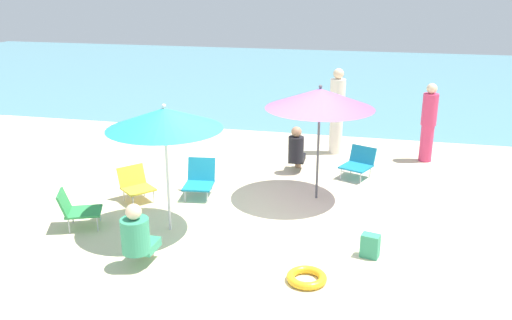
% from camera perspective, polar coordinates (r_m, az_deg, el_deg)
% --- Properties ---
extents(ground_plane, '(40.00, 40.00, 0.00)m').
position_cam_1_polar(ground_plane, '(8.28, 0.05, -6.51)').
color(ground_plane, beige).
extents(sea_water, '(40.00, 16.00, 0.01)m').
position_cam_1_polar(sea_water, '(20.72, 8.39, 8.60)').
color(sea_water, '#5693A3').
rests_on(sea_water, ground_plane).
extents(umbrella_purple, '(1.76, 1.76, 1.92)m').
position_cam_1_polar(umbrella_purple, '(8.70, 6.74, 6.43)').
color(umbrella_purple, '#4C4C51').
rests_on(umbrella_purple, ground_plane).
extents(umbrella_teal, '(1.63, 1.63, 1.89)m').
position_cam_1_polar(umbrella_teal, '(7.57, -9.61, 4.31)').
color(umbrella_teal, silver).
rests_on(umbrella_teal, ground_plane).
extents(beach_chair_a, '(0.71, 0.63, 0.58)m').
position_cam_1_polar(beach_chair_a, '(8.40, -18.37, -4.84)').
color(beach_chair_a, '#33934C').
rests_on(beach_chair_a, ground_plane).
extents(beach_chair_b, '(0.68, 0.73, 0.55)m').
position_cam_1_polar(beach_chair_b, '(10.19, 10.74, -0.23)').
color(beach_chair_b, teal).
rests_on(beach_chair_b, ground_plane).
extents(beach_chair_c, '(0.69, 0.69, 0.56)m').
position_cam_1_polar(beach_chair_c, '(9.18, -12.55, -2.43)').
color(beach_chair_c, gold).
rests_on(beach_chair_c, ground_plane).
extents(beach_chair_d, '(0.54, 0.66, 0.60)m').
position_cam_1_polar(beach_chair_d, '(9.22, -5.92, -1.95)').
color(beach_chair_d, teal).
rests_on(beach_chair_d, ground_plane).
extents(person_a, '(0.37, 0.58, 0.88)m').
position_cam_1_polar(person_a, '(7.06, -12.38, -7.77)').
color(person_a, '#389970').
rests_on(person_a, ground_plane).
extents(person_b, '(0.30, 0.30, 1.58)m').
position_cam_1_polar(person_b, '(11.29, 17.67, 3.78)').
color(person_b, '#DB3866').
rests_on(person_b, ground_plane).
extents(person_c, '(0.30, 0.55, 0.91)m').
position_cam_1_polar(person_c, '(10.23, 4.26, 1.10)').
color(person_c, black).
rests_on(person_c, ground_plane).
extents(person_d, '(0.32, 0.32, 1.79)m').
position_cam_1_polar(person_d, '(11.37, 8.49, 5.12)').
color(person_d, silver).
rests_on(person_d, ground_plane).
extents(swim_ring, '(0.50, 0.50, 0.10)m').
position_cam_1_polar(swim_ring, '(6.77, 5.34, -12.20)').
color(swim_ring, yellow).
rests_on(swim_ring, ground_plane).
extents(beach_bag, '(0.27, 0.21, 0.32)m').
position_cam_1_polar(beach_bag, '(7.39, 11.91, -8.81)').
color(beach_bag, '#389970').
rests_on(beach_bag, ground_plane).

